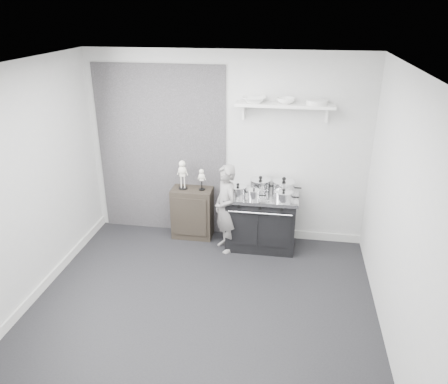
{
  "coord_description": "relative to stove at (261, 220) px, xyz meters",
  "views": [
    {
      "loc": [
        0.92,
        -4.07,
        3.23
      ],
      "look_at": [
        0.11,
        0.95,
        1.04
      ],
      "focal_mm": 35.0,
      "sensor_mm": 36.0,
      "label": 1
    }
  ],
  "objects": [
    {
      "name": "room_shell",
      "position": [
        -0.65,
        -1.33,
        1.23
      ],
      "size": [
        4.02,
        3.62,
        2.71
      ],
      "color": "#BCBCBA",
      "rests_on": "ground"
    },
    {
      "name": "pot_front_left",
      "position": [
        -0.33,
        -0.11,
        0.48
      ],
      "size": [
        0.33,
        0.24,
        0.19
      ],
      "color": "silver",
      "rests_on": "stove"
    },
    {
      "name": "pot_back_right",
      "position": [
        0.29,
        0.13,
        0.49
      ],
      "size": [
        0.41,
        0.32,
        0.23
      ],
      "color": "silver",
      "rests_on": "stove"
    },
    {
      "name": "wall_shelf",
      "position": [
        0.24,
        0.2,
        1.6
      ],
      "size": [
        1.3,
        0.26,
        0.24
      ],
      "color": "silver",
      "rests_on": "room_shell"
    },
    {
      "name": "pot_front_center",
      "position": [
        -0.1,
        -0.16,
        0.47
      ],
      "size": [
        0.26,
        0.17,
        0.16
      ],
      "color": "silver",
      "rests_on": "stove"
    },
    {
      "name": "stove",
      "position": [
        0.0,
        0.0,
        0.0
      ],
      "size": [
        1.01,
        0.63,
        0.81
      ],
      "color": "black",
      "rests_on": "ground"
    },
    {
      "name": "side_cabinet",
      "position": [
        -1.03,
        0.13,
        -0.03
      ],
      "size": [
        0.59,
        0.34,
        0.76
      ],
      "primitive_type": "cube",
      "color": "black",
      "rests_on": "ground"
    },
    {
      "name": "pot_back_left",
      "position": [
        -0.04,
        0.14,
        0.49
      ],
      "size": [
        0.38,
        0.3,
        0.22
      ],
      "color": "silver",
      "rests_on": "stove"
    },
    {
      "name": "bowl_large",
      "position": [
        -0.16,
        0.19,
        1.67
      ],
      "size": [
        0.32,
        0.32,
        0.08
      ],
      "primitive_type": "imported",
      "color": "white",
      "rests_on": "wall_shelf"
    },
    {
      "name": "child",
      "position": [
        -0.48,
        -0.18,
        0.23
      ],
      "size": [
        0.51,
        0.55,
        1.27
      ],
      "primitive_type": "imported",
      "rotation": [
        0.0,
        0.0,
        -1.0
      ],
      "color": "slate",
      "rests_on": "ground"
    },
    {
      "name": "plate_stack",
      "position": [
        0.65,
        0.19,
        1.66
      ],
      "size": [
        0.28,
        0.28,
        0.06
      ],
      "primitive_type": "cylinder",
      "color": "silver",
      "rests_on": "wall_shelf"
    },
    {
      "name": "ground",
      "position": [
        -0.56,
        -1.48,
        -0.41
      ],
      "size": [
        4.0,
        4.0,
        0.0
      ],
      "primitive_type": "plane",
      "color": "black",
      "rests_on": "ground"
    },
    {
      "name": "skeleton_torso",
      "position": [
        -0.88,
        0.13,
        0.54
      ],
      "size": [
        0.1,
        0.07,
        0.36
      ],
      "primitive_type": null,
      "color": "white",
      "rests_on": "side_cabinet"
    },
    {
      "name": "bowl_small",
      "position": [
        0.25,
        0.19,
        1.67
      ],
      "size": [
        0.23,
        0.23,
        0.07
      ],
      "primitive_type": "imported",
      "color": "white",
      "rests_on": "wall_shelf"
    },
    {
      "name": "skeleton_full",
      "position": [
        -1.16,
        0.13,
        0.61
      ],
      "size": [
        0.14,
        0.09,
        0.5
      ],
      "primitive_type": null,
      "color": "white",
      "rests_on": "side_cabinet"
    },
    {
      "name": "pot_front_right",
      "position": [
        0.3,
        -0.15,
        0.47
      ],
      "size": [
        0.33,
        0.24,
        0.17
      ],
      "color": "silver",
      "rests_on": "stove"
    }
  ]
}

